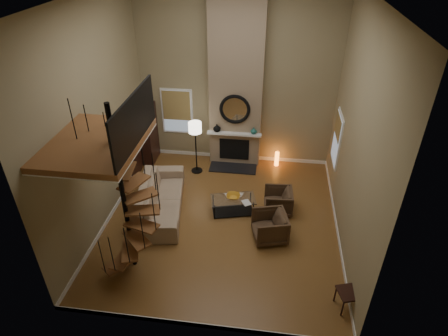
# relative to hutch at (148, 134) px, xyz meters

# --- Properties ---
(ground) EXTENTS (6.00, 6.50, 0.01)m
(ground) POSITION_rel_hutch_xyz_m (2.80, -2.79, -0.95)
(ground) COLOR olive
(ground) RESTS_ON ground
(back_wall) EXTENTS (6.00, 0.02, 5.50)m
(back_wall) POSITION_rel_hutch_xyz_m (2.80, 0.46, 1.80)
(back_wall) COLOR #91825D
(back_wall) RESTS_ON ground
(front_wall) EXTENTS (6.00, 0.02, 5.50)m
(front_wall) POSITION_rel_hutch_xyz_m (2.80, -6.04, 1.80)
(front_wall) COLOR #91825D
(front_wall) RESTS_ON ground
(left_wall) EXTENTS (0.02, 6.50, 5.50)m
(left_wall) POSITION_rel_hutch_xyz_m (-0.20, -2.79, 1.80)
(left_wall) COLOR #91825D
(left_wall) RESTS_ON ground
(right_wall) EXTENTS (0.02, 6.50, 5.50)m
(right_wall) POSITION_rel_hutch_xyz_m (5.80, -2.79, 1.80)
(right_wall) COLOR #91825D
(right_wall) RESTS_ON ground
(baseboard_back) EXTENTS (6.00, 0.02, 0.12)m
(baseboard_back) POSITION_rel_hutch_xyz_m (2.80, 0.45, -0.89)
(baseboard_back) COLOR white
(baseboard_back) RESTS_ON ground
(baseboard_front) EXTENTS (6.00, 0.02, 0.12)m
(baseboard_front) POSITION_rel_hutch_xyz_m (2.80, -6.03, -0.89)
(baseboard_front) COLOR white
(baseboard_front) RESTS_ON ground
(baseboard_left) EXTENTS (0.02, 6.50, 0.12)m
(baseboard_left) POSITION_rel_hutch_xyz_m (-0.19, -2.79, -0.89)
(baseboard_left) COLOR white
(baseboard_left) RESTS_ON ground
(baseboard_right) EXTENTS (0.02, 6.50, 0.12)m
(baseboard_right) POSITION_rel_hutch_xyz_m (5.79, -2.79, -0.89)
(baseboard_right) COLOR white
(baseboard_right) RESTS_ON ground
(chimney_breast) EXTENTS (1.60, 0.38, 5.50)m
(chimney_breast) POSITION_rel_hutch_xyz_m (2.80, 0.27, 1.80)
(chimney_breast) COLOR #8C755B
(chimney_breast) RESTS_ON ground
(hearth) EXTENTS (1.50, 0.60, 0.04)m
(hearth) POSITION_rel_hutch_xyz_m (2.80, -0.22, -0.93)
(hearth) COLOR black
(hearth) RESTS_ON ground
(firebox) EXTENTS (0.95, 0.02, 0.72)m
(firebox) POSITION_rel_hutch_xyz_m (2.80, 0.07, -0.40)
(firebox) COLOR black
(firebox) RESTS_ON chimney_breast
(mantel) EXTENTS (1.70, 0.18, 0.06)m
(mantel) POSITION_rel_hutch_xyz_m (2.80, -0.01, 0.20)
(mantel) COLOR white
(mantel) RESTS_ON chimney_breast
(mirror_frame) EXTENTS (0.94, 0.10, 0.94)m
(mirror_frame) POSITION_rel_hutch_xyz_m (2.80, 0.05, 1.00)
(mirror_frame) COLOR black
(mirror_frame) RESTS_ON chimney_breast
(mirror_disc) EXTENTS (0.80, 0.01, 0.80)m
(mirror_disc) POSITION_rel_hutch_xyz_m (2.80, 0.06, 1.00)
(mirror_disc) COLOR white
(mirror_disc) RESTS_ON chimney_breast
(vase_left) EXTENTS (0.24, 0.24, 0.25)m
(vase_left) POSITION_rel_hutch_xyz_m (2.25, 0.03, 0.35)
(vase_left) COLOR black
(vase_left) RESTS_ON mantel
(vase_right) EXTENTS (0.20, 0.20, 0.21)m
(vase_right) POSITION_rel_hutch_xyz_m (3.40, 0.03, 0.33)
(vase_right) COLOR #19584F
(vase_right) RESTS_ON mantel
(window_back) EXTENTS (1.02, 0.06, 1.52)m
(window_back) POSITION_rel_hutch_xyz_m (0.90, 0.43, 0.67)
(window_back) COLOR white
(window_back) RESTS_ON back_wall
(window_right) EXTENTS (0.06, 1.02, 1.52)m
(window_right) POSITION_rel_hutch_xyz_m (5.78, -0.79, 0.68)
(window_right) COLOR white
(window_right) RESTS_ON right_wall
(entry_door) EXTENTS (0.10, 1.05, 2.16)m
(entry_door) POSITION_rel_hutch_xyz_m (-0.15, -0.99, 0.10)
(entry_door) COLOR white
(entry_door) RESTS_ON ground
(loft) EXTENTS (1.70, 2.20, 1.09)m
(loft) POSITION_rel_hutch_xyz_m (0.76, -4.59, 2.29)
(loft) COLOR brown
(loft) RESTS_ON left_wall
(spiral_stair) EXTENTS (1.47, 1.47, 4.06)m
(spiral_stair) POSITION_rel_hutch_xyz_m (1.02, -4.59, 0.83)
(spiral_stair) COLOR black
(spiral_stair) RESTS_ON ground
(hutch) EXTENTS (0.41, 0.87, 1.95)m
(hutch) POSITION_rel_hutch_xyz_m (0.00, 0.00, 0.00)
(hutch) COLOR black
(hutch) RESTS_ON ground
(sofa) EXTENTS (1.54, 2.95, 0.82)m
(sofa) POSITION_rel_hutch_xyz_m (1.08, -2.56, -0.55)
(sofa) COLOR tan
(sofa) RESTS_ON ground
(armchair_near) EXTENTS (0.80, 0.78, 0.68)m
(armchair_near) POSITION_rel_hutch_xyz_m (4.33, -2.21, -0.60)
(armchair_near) COLOR #493321
(armchair_near) RESTS_ON ground
(armchair_far) EXTENTS (0.99, 0.98, 0.74)m
(armchair_far) POSITION_rel_hutch_xyz_m (4.14, -3.28, -0.60)
(armchair_far) COLOR #493321
(armchair_far) RESTS_ON ground
(coffee_table) EXTENTS (1.30, 0.88, 0.45)m
(coffee_table) POSITION_rel_hutch_xyz_m (3.05, -2.42, -0.67)
(coffee_table) COLOR silver
(coffee_table) RESTS_ON ground
(bowl) EXTENTS (0.37, 0.37, 0.09)m
(bowl) POSITION_rel_hutch_xyz_m (3.05, -2.37, -0.45)
(bowl) COLOR #C68822
(bowl) RESTS_ON coffee_table
(book) EXTENTS (0.30, 0.32, 0.03)m
(book) POSITION_rel_hutch_xyz_m (3.40, -2.57, -0.49)
(book) COLOR gray
(book) RESTS_ON coffee_table
(floor_lamp) EXTENTS (0.40, 0.40, 1.71)m
(floor_lamp) POSITION_rel_hutch_xyz_m (1.68, -0.52, 0.46)
(floor_lamp) COLOR black
(floor_lamp) RESTS_ON ground
(accent_lamp) EXTENTS (0.13, 0.13, 0.48)m
(accent_lamp) POSITION_rel_hutch_xyz_m (4.19, 0.16, -0.70)
(accent_lamp) COLOR orange
(accent_lamp) RESTS_ON ground
(side_chair) EXTENTS (0.54, 0.53, 0.94)m
(side_chair) POSITION_rel_hutch_xyz_m (5.80, -5.15, -0.42)
(side_chair) COLOR black
(side_chair) RESTS_ON ground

